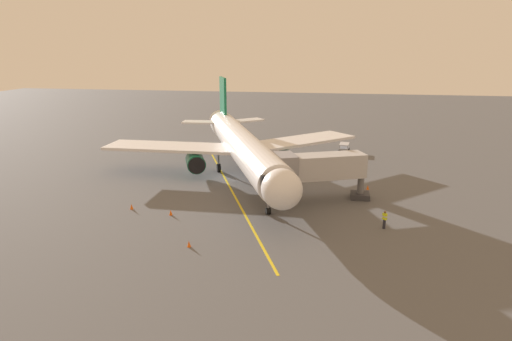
{
  "coord_description": "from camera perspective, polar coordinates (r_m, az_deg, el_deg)",
  "views": [
    {
      "loc": [
        -12.47,
        52.33,
        15.97
      ],
      "look_at": [
        -4.67,
        6.57,
        3.0
      ],
      "focal_mm": 31.08,
      "sensor_mm": 36.0,
      "label": 1
    }
  ],
  "objects": [
    {
      "name": "ground_crew_wing_walker",
      "position": [
        48.71,
        4.09,
        -2.47
      ],
      "size": [
        0.46,
        0.37,
        1.71
      ],
      "color": "#23232D",
      "rests_on": "ground"
    },
    {
      "name": "ground_plane",
      "position": [
        56.11,
        -3.57,
        -0.95
      ],
      "size": [
        220.0,
        220.0,
        0.0
      ],
      "primitive_type": "plane",
      "color": "#565659"
    },
    {
      "name": "ground_crew_marshaller",
      "position": [
        42.04,
        16.21,
        -6.06
      ],
      "size": [
        0.45,
        0.47,
        1.71
      ],
      "color": "#23232D",
      "rests_on": "ground"
    },
    {
      "name": "safety_cone_nose_left",
      "position": [
        37.51,
        -8.62,
        -9.31
      ],
      "size": [
        0.32,
        0.32,
        0.55
      ],
      "primitive_type": "cone",
      "color": "#F2590F",
      "rests_on": "ground"
    },
    {
      "name": "apron_lead_in_line",
      "position": [
        50.95,
        -3.11,
        -2.67
      ],
      "size": [
        15.41,
        37.1,
        0.01
      ],
      "primitive_type": "cube",
      "rotation": [
        0.0,
        0.0,
        0.39
      ],
      "color": "yellow",
      "rests_on": "ground"
    },
    {
      "name": "airplane",
      "position": [
        55.82,
        -1.86,
        3.22
      ],
      "size": [
        32.23,
        38.52,
        11.5
      ],
      "color": "white",
      "rests_on": "ground"
    },
    {
      "name": "safety_cone_nose_right",
      "position": [
        53.02,
        14.19,
        -2.1
      ],
      "size": [
        0.32,
        0.32,
        0.55
      ],
      "primitive_type": "cone",
      "color": "#F2590F",
      "rests_on": "ground"
    },
    {
      "name": "safety_cone_wing_starboard",
      "position": [
        47.04,
        -15.72,
        -4.49
      ],
      "size": [
        0.32,
        0.32,
        0.55
      ],
      "primitive_type": "cone",
      "color": "#F2590F",
      "rests_on": "ground"
    },
    {
      "name": "baggage_cart_near_nose",
      "position": [
        71.49,
        11.28,
        2.94
      ],
      "size": [
        1.78,
        2.73,
        1.27
      ],
      "color": "#9E9EA3",
      "rests_on": "ground"
    },
    {
      "name": "jet_bridge",
      "position": [
        46.67,
        7.25,
        0.32
      ],
      "size": [
        11.23,
        6.63,
        5.4
      ],
      "color": "#B7B7BC",
      "rests_on": "ground"
    },
    {
      "name": "safety_cone_wing_port",
      "position": [
        44.53,
        -10.92,
        -5.32
      ],
      "size": [
        0.32,
        0.32,
        0.55
      ],
      "primitive_type": "cone",
      "color": "#F2590F",
      "rests_on": "ground"
    }
  ]
}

